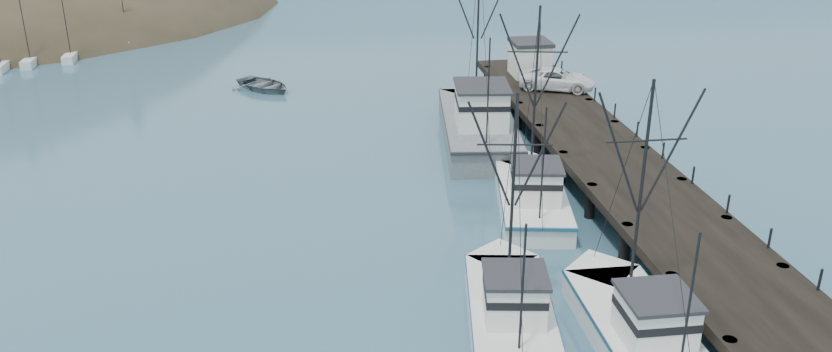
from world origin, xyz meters
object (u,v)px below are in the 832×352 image
at_px(trawler_far, 531,194).
at_px(pier, 604,154).
at_px(work_vessel, 477,123).
at_px(trawler_near, 636,327).
at_px(pickup_truck, 557,79).
at_px(pier_shed, 530,58).
at_px(motorboat, 264,90).
at_px(trawler_mid, 510,307).

bearing_deg(trawler_far, pier, 30.94).
bearing_deg(trawler_far, work_vessel, 92.92).
bearing_deg(trawler_near, pier, 73.80).
bearing_deg(work_vessel, pier, -53.73).
distance_m(pier, pickup_truck, 12.90).
distance_m(trawler_far, pier_shed, 21.14).
bearing_deg(pickup_truck, pier_shed, 35.24).
bearing_deg(pier, trawler_far, -149.06).
bearing_deg(pier, work_vessel, 126.27).
bearing_deg(trawler_near, work_vessel, 92.51).
distance_m(pier, pier_shed, 17.05).
xyz_separation_m(pickup_truck, motorboat, (-22.07, 10.04, -2.78)).
height_order(trawler_mid, pier_shed, trawler_mid).
bearing_deg(pier, motorboat, 132.61).
bearing_deg(trawler_mid, motorboat, 106.74).
bearing_deg(trawler_mid, pickup_truck, 68.60).
distance_m(work_vessel, pier_shed, 10.90).
relative_size(trawler_near, motorboat, 2.06).
distance_m(trawler_far, motorboat, 30.41).
height_order(trawler_near, work_vessel, work_vessel).
bearing_deg(pier, pier_shed, 89.66).
xyz_separation_m(pier, trawler_far, (-5.45, -3.27, -0.87)).
distance_m(pier_shed, motorboat, 22.19).
height_order(pier, pier_shed, pier_shed).
height_order(work_vessel, motorboat, work_vessel).
bearing_deg(trawler_far, motorboat, 120.78).
bearing_deg(motorboat, trawler_mid, -114.52).
bearing_deg(work_vessel, motorboat, 135.69).
xyz_separation_m(work_vessel, pier_shed, (6.14, 8.73, 2.19)).
distance_m(trawler_mid, work_vessel, 23.23).
xyz_separation_m(trawler_far, motorboat, (-15.56, 26.12, -0.82)).
xyz_separation_m(pier_shed, motorboat, (-21.12, 5.89, -3.42)).
relative_size(trawler_near, work_vessel, 0.71).
xyz_separation_m(pier, pickup_truck, (1.06, 12.81, 1.09)).
bearing_deg(trawler_far, pickup_truck, 67.95).
xyz_separation_m(trawler_mid, trawler_far, (4.27, 11.43, 0.00)).
bearing_deg(work_vessel, pickup_truck, 32.83).
relative_size(trawler_near, trawler_far, 0.98).
relative_size(pier, pickup_truck, 7.80).
height_order(pier, pickup_truck, pickup_truck).
distance_m(trawler_far, work_vessel, 11.52).
bearing_deg(trawler_near, pier_shed, 81.56).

